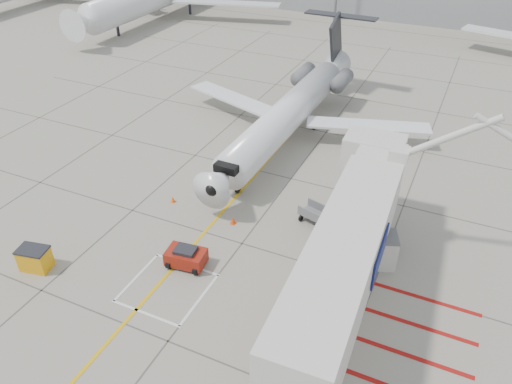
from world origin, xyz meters
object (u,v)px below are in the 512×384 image
at_px(pushback_tug, 186,256).
at_px(spill_bin, 35,259).
at_px(regional_jet, 278,107).
at_px(jet_bridge, 341,270).

bearing_deg(pushback_tug, spill_bin, -160.37).
relative_size(regional_jet, jet_bridge, 1.45).
relative_size(regional_jet, spill_bin, 17.53).
distance_m(regional_jet, jet_bridge, 18.02).
distance_m(pushback_tug, spill_bin, 8.38).
distance_m(regional_jet, pushback_tug, 14.70).
xyz_separation_m(jet_bridge, pushback_tug, (-8.96, 0.93, -3.22)).
bearing_deg(regional_jet, jet_bridge, -57.18).
height_order(regional_jet, pushback_tug, regional_jet).
xyz_separation_m(regional_jet, pushback_tug, (0.56, -14.37, -3.04)).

